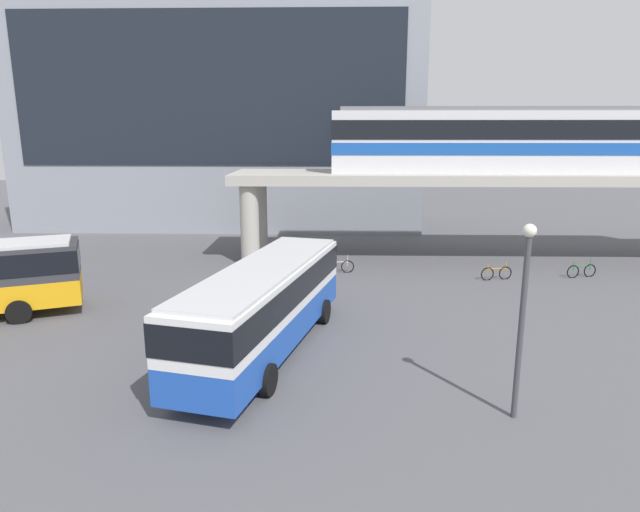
% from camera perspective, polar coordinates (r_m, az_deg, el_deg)
% --- Properties ---
extents(ground_plane, '(120.00, 120.00, 0.00)m').
position_cam_1_polar(ground_plane, '(28.20, -4.36, -3.20)').
color(ground_plane, '#515156').
extents(station_building, '(31.87, 11.77, 19.62)m').
position_cam_1_polar(station_building, '(48.02, -9.92, 15.17)').
color(station_building, gray).
rests_on(station_building, ground_plane).
extents(elevated_platform, '(33.37, 5.63, 5.35)m').
position_cam_1_polar(elevated_platform, '(35.36, 18.93, 7.04)').
color(elevated_platform, '#ADA89E').
rests_on(elevated_platform, ground_plane).
extents(train, '(24.74, 2.96, 3.84)m').
position_cam_1_polar(train, '(35.74, 21.85, 11.25)').
color(train, silver).
rests_on(train, elevated_platform).
extents(bus_main, '(5.13, 11.33, 3.22)m').
position_cam_1_polar(bus_main, '(19.52, -5.75, -4.54)').
color(bus_main, '#1E4CB2').
rests_on(bus_main, ground_plane).
extents(bicycle_green, '(1.75, 0.49, 1.04)m').
position_cam_1_polar(bicycle_green, '(33.03, 25.66, -1.41)').
color(bicycle_green, black).
rests_on(bicycle_green, ground_plane).
extents(bicycle_silver, '(1.78, 0.28, 1.04)m').
position_cam_1_polar(bicycle_silver, '(30.74, 1.94, -1.11)').
color(bicycle_silver, black).
rests_on(bicycle_silver, ground_plane).
extents(bicycle_orange, '(1.76, 0.46, 1.04)m').
position_cam_1_polar(bicycle_orange, '(30.79, 17.96, -1.72)').
color(bicycle_orange, black).
rests_on(bicycle_orange, ground_plane).
extents(lamp_post, '(0.36, 0.36, 5.50)m').
position_cam_1_polar(lamp_post, '(15.60, 20.46, -4.82)').
color(lamp_post, '#3F3F44').
rests_on(lamp_post, ground_plane).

